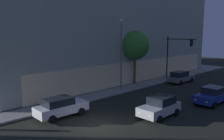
% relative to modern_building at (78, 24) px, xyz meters
% --- Properties ---
extents(ground_plane, '(120.00, 120.00, 0.00)m').
position_rel_modern_building_xyz_m(ground_plane, '(-15.22, -23.09, -8.80)').
color(ground_plane, black).
extents(modern_building, '(39.41, 30.70, 17.74)m').
position_rel_modern_building_xyz_m(modern_building, '(0.00, 0.00, 0.00)').
color(modern_building, '#4C4C51').
rests_on(modern_building, ground).
extents(traffic_light_far_corner, '(0.38, 4.63, 6.44)m').
position_rel_modern_building_xyz_m(traffic_light_far_corner, '(4.36, -18.05, -4.32)').
color(traffic_light_far_corner, black).
rests_on(traffic_light_far_corner, sidewalk_corner).
extents(street_lamp_sidewalk, '(0.44, 0.44, 8.57)m').
position_rel_modern_building_xyz_m(street_lamp_sidewalk, '(-5.93, -16.77, -3.32)').
color(street_lamp_sidewalk, slate).
rests_on(street_lamp_sidewalk, sidewalk_corner).
extents(sidewalk_tree, '(3.85, 3.85, 7.21)m').
position_rel_modern_building_xyz_m(sidewalk_tree, '(-2.05, -15.65, -3.39)').
color(sidewalk_tree, brown).
rests_on(sidewalk_tree, sidewalk_corner).
extents(car_white, '(4.47, 2.08, 1.66)m').
position_rel_modern_building_xyz_m(car_white, '(-16.08, -19.42, -7.94)').
color(car_white, silver).
rests_on(car_white, ground).
extents(car_silver, '(4.07, 2.03, 1.72)m').
position_rel_modern_building_xyz_m(car_silver, '(-10.06, -25.19, -7.94)').
color(car_silver, '#B7BABF').
rests_on(car_silver, ground).
extents(car_blue, '(4.22, 2.21, 1.69)m').
position_rel_modern_building_xyz_m(car_blue, '(-3.29, -26.72, -7.95)').
color(car_blue, navy).
rests_on(car_blue, ground).
extents(car_grey, '(4.74, 2.17, 1.64)m').
position_rel_modern_building_xyz_m(car_grey, '(3.92, -19.23, -7.97)').
color(car_grey, slate).
rests_on(car_grey, ground).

